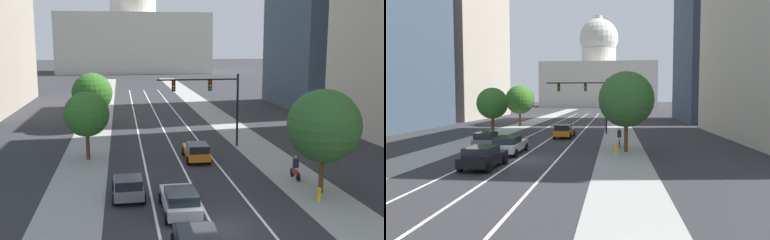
{
  "view_description": "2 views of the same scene",
  "coord_description": "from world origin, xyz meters",
  "views": [
    {
      "loc": [
        -4.6,
        -21.78,
        9.6
      ],
      "look_at": [
        1.67,
        17.79,
        2.71
      ],
      "focal_mm": 42.3,
      "sensor_mm": 36.0,
      "label": 1
    },
    {
      "loc": [
        7.04,
        -25.13,
        4.71
      ],
      "look_at": [
        2.91,
        14.59,
        1.96
      ],
      "focal_mm": 33.1,
      "sensor_mm": 36.0,
      "label": 2
    }
  ],
  "objects": [
    {
      "name": "capitol_building",
      "position": [
        0.0,
        128.55,
        13.32
      ],
      "size": [
        47.55,
        24.1,
        38.83
      ],
      "color": "beige",
      "rests_on": "ground"
    },
    {
      "name": "car_silver",
      "position": [
        -1.43,
        2.51,
        0.77
      ],
      "size": [
        2.12,
        4.8,
        1.47
      ],
      "rotation": [
        0.0,
        0.0,
        1.58
      ],
      "color": "#B2B5BA",
      "rests_on": "ground"
    },
    {
      "name": "traffic_signal_mast",
      "position": [
        3.71,
        18.44,
        4.86
      ],
      "size": [
        7.52,
        0.39,
        6.76
      ],
      "color": "black",
      "rests_on": "ground"
    },
    {
      "name": "car_gray",
      "position": [
        -4.3,
        5.52,
        0.76
      ],
      "size": [
        2.05,
        4.07,
        1.47
      ],
      "rotation": [
        0.0,
        0.0,
        1.59
      ],
      "color": "slate",
      "rests_on": "ground"
    },
    {
      "name": "fire_hydrant",
      "position": [
        7.17,
        3.04,
        0.46
      ],
      "size": [
        0.26,
        0.35,
        0.91
      ],
      "color": "yellow",
      "rests_on": "ground"
    },
    {
      "name": "car_orange",
      "position": [
        1.43,
        13.91,
        0.78
      ],
      "size": [
        2.05,
        4.54,
        1.52
      ],
      "rotation": [
        0.0,
        0.0,
        1.55
      ],
      "color": "orange",
      "rests_on": "ground"
    },
    {
      "name": "street_tree_far_right",
      "position": [
        8.0,
        4.59,
        4.41
      ],
      "size": [
        4.66,
        4.66,
        6.75
      ],
      "color": "#51381E",
      "rests_on": "ground"
    },
    {
      "name": "ground_plane",
      "position": [
        0.0,
        40.0,
        0.0
      ],
      "size": [
        400.0,
        400.0,
        0.0
      ],
      "primitive_type": "plane",
      "color": "#2B2B2D"
    },
    {
      "name": "lane_stripe_center",
      "position": [
        0.0,
        25.0,
        0.01
      ],
      "size": [
        0.16,
        90.0,
        0.01
      ],
      "primitive_type": "cube",
      "color": "white",
      "rests_on": "ground"
    },
    {
      "name": "sidewalk_left",
      "position": [
        -7.67,
        35.0,
        0.01
      ],
      "size": [
        3.88,
        130.0,
        0.01
      ],
      "primitive_type": "cube",
      "color": "gray",
      "rests_on": "ground"
    },
    {
      "name": "sidewalk_right",
      "position": [
        7.67,
        35.0,
        0.01
      ],
      "size": [
        3.88,
        130.0,
        0.01
      ],
      "primitive_type": "cube",
      "color": "gray",
      "rests_on": "ground"
    },
    {
      "name": "lane_stripe_left",
      "position": [
        -2.87,
        25.0,
        0.01
      ],
      "size": [
        0.16,
        90.0,
        0.01
      ],
      "primitive_type": "cube",
      "color": "white",
      "rests_on": "ground"
    },
    {
      "name": "cyclist",
      "position": [
        7.48,
        7.62,
        0.85
      ],
      "size": [
        0.37,
        1.7,
        1.72
      ],
      "rotation": [
        0.0,
        0.0,
        1.6
      ],
      "color": "black",
      "rests_on": "ground"
    },
    {
      "name": "lane_stripe_right",
      "position": [
        2.87,
        25.0,
        0.01
      ],
      "size": [
        0.16,
        90.0,
        0.01
      ],
      "primitive_type": "cube",
      "color": "white",
      "rests_on": "ground"
    },
    {
      "name": "street_tree_near_left",
      "position": [
        -7.73,
        28.92,
        4.08
      ],
      "size": [
        4.46,
        4.46,
        6.32
      ],
      "color": "#51381E",
      "rests_on": "ground"
    },
    {
      "name": "street_tree_mid_left",
      "position": [
        -7.41,
        15.53,
        3.81
      ],
      "size": [
        3.71,
        3.71,
        5.67
      ],
      "color": "#51381E",
      "rests_on": "ground"
    }
  ]
}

